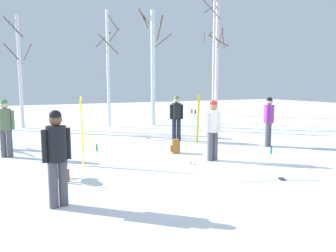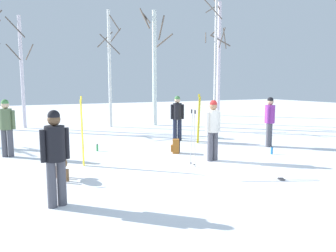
{
  "view_description": "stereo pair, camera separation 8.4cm",
  "coord_description": "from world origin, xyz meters",
  "px_view_note": "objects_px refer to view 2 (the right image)",
  "views": [
    {
      "loc": [
        -4.59,
        -6.5,
        2.15
      ],
      "look_at": [
        -0.58,
        1.55,
        1.0
      ],
      "focal_mm": 34.96,
      "sensor_mm": 36.0,
      "label": 1
    },
    {
      "loc": [
        -4.52,
        -6.54,
        2.15
      ],
      "look_at": [
        -0.58,
        1.55,
        1.0
      ],
      "focal_mm": 34.96,
      "sensor_mm": 36.0,
      "label": 2
    }
  ],
  "objects_px": {
    "dog": "(61,163)",
    "ski_pair_planted_0": "(82,131)",
    "person_4": "(270,118)",
    "birch_tree_3": "(110,66)",
    "birch_tree_2": "(22,71)",
    "birch_tree_4": "(154,65)",
    "person_1": "(213,126)",
    "person_0": "(6,124)",
    "person_2": "(55,152)",
    "birch_tree_5": "(215,57)",
    "birch_tree_6": "(219,58)",
    "backpack_1": "(176,146)",
    "water_bottle_0": "(97,148)",
    "person_3": "(177,115)",
    "backpack_0": "(212,133)",
    "water_bottle_1": "(272,151)",
    "ski_poles_0": "(193,136)",
    "ski_pair_planted_1": "(199,119)",
    "ski_pair_lying_0": "(279,180)"
  },
  "relations": [
    {
      "from": "dog",
      "to": "birch_tree_6",
      "type": "distance_m",
      "value": 16.72
    },
    {
      "from": "person_3",
      "to": "birch_tree_2",
      "type": "distance_m",
      "value": 8.5
    },
    {
      "from": "person_3",
      "to": "backpack_0",
      "type": "distance_m",
      "value": 1.68
    },
    {
      "from": "backpack_1",
      "to": "birch_tree_2",
      "type": "bearing_deg",
      "value": 114.96
    },
    {
      "from": "person_1",
      "to": "ski_pair_planted_0",
      "type": "xyz_separation_m",
      "value": [
        -3.41,
        1.06,
        -0.06
      ]
    },
    {
      "from": "birch_tree_6",
      "to": "birch_tree_2",
      "type": "bearing_deg",
      "value": -174.51
    },
    {
      "from": "backpack_0",
      "to": "water_bottle_1",
      "type": "bearing_deg",
      "value": -89.99
    },
    {
      "from": "ski_pair_planted_1",
      "to": "backpack_1",
      "type": "relative_size",
      "value": 4.09
    },
    {
      "from": "dog",
      "to": "water_bottle_0",
      "type": "bearing_deg",
      "value": 61.71
    },
    {
      "from": "person_0",
      "to": "person_1",
      "type": "relative_size",
      "value": 1.0
    },
    {
      "from": "water_bottle_1",
      "to": "birch_tree_4",
      "type": "height_order",
      "value": "birch_tree_4"
    },
    {
      "from": "water_bottle_1",
      "to": "birch_tree_3",
      "type": "distance_m",
      "value": 9.46
    },
    {
      "from": "person_2",
      "to": "person_3",
      "type": "height_order",
      "value": "same"
    },
    {
      "from": "birch_tree_3",
      "to": "birch_tree_5",
      "type": "xyz_separation_m",
      "value": [
        5.61,
        -1.01,
        0.59
      ]
    },
    {
      "from": "person_2",
      "to": "ski_pair_lying_0",
      "type": "bearing_deg",
      "value": -6.73
    },
    {
      "from": "person_2",
      "to": "water_bottle_0",
      "type": "relative_size",
      "value": 7.44
    },
    {
      "from": "person_1",
      "to": "ski_pair_planted_0",
      "type": "relative_size",
      "value": 0.93
    },
    {
      "from": "ski_poles_0",
      "to": "birch_tree_3",
      "type": "relative_size",
      "value": 0.26
    },
    {
      "from": "water_bottle_1",
      "to": "ski_pair_planted_1",
      "type": "bearing_deg",
      "value": 110.44
    },
    {
      "from": "person_2",
      "to": "birch_tree_5",
      "type": "distance_m",
      "value": 13.55
    },
    {
      "from": "person_4",
      "to": "ski_poles_0",
      "type": "height_order",
      "value": "person_4"
    },
    {
      "from": "dog",
      "to": "ski_pair_planted_0",
      "type": "xyz_separation_m",
      "value": [
        0.7,
        1.1,
        0.53
      ]
    },
    {
      "from": "ski_pair_lying_0",
      "to": "birch_tree_2",
      "type": "height_order",
      "value": "birch_tree_2"
    },
    {
      "from": "dog",
      "to": "ski_pair_planted_0",
      "type": "relative_size",
      "value": 0.48
    },
    {
      "from": "birch_tree_2",
      "to": "birch_tree_4",
      "type": "relative_size",
      "value": 0.9
    },
    {
      "from": "person_3",
      "to": "ski_pair_planted_0",
      "type": "xyz_separation_m",
      "value": [
        -4.06,
        -2.35,
        -0.06
      ]
    },
    {
      "from": "birch_tree_5",
      "to": "ski_pair_planted_0",
      "type": "bearing_deg",
      "value": -142.89
    },
    {
      "from": "backpack_0",
      "to": "birch_tree_5",
      "type": "height_order",
      "value": "birch_tree_5"
    },
    {
      "from": "person_0",
      "to": "birch_tree_4",
      "type": "distance_m",
      "value": 8.92
    },
    {
      "from": "person_3",
      "to": "birch_tree_3",
      "type": "bearing_deg",
      "value": 102.57
    },
    {
      "from": "person_4",
      "to": "birch_tree_3",
      "type": "height_order",
      "value": "birch_tree_3"
    },
    {
      "from": "person_2",
      "to": "birch_tree_5",
      "type": "bearing_deg",
      "value": 44.08
    },
    {
      "from": "person_3",
      "to": "water_bottle_0",
      "type": "relative_size",
      "value": 7.44
    },
    {
      "from": "water_bottle_0",
      "to": "birch_tree_3",
      "type": "height_order",
      "value": "birch_tree_3"
    },
    {
      "from": "birch_tree_3",
      "to": "birch_tree_5",
      "type": "relative_size",
      "value": 0.84
    },
    {
      "from": "person_3",
      "to": "dog",
      "type": "xyz_separation_m",
      "value": [
        -4.76,
        -3.45,
        -0.59
      ]
    },
    {
      "from": "ski_poles_0",
      "to": "birch_tree_6",
      "type": "distance_m",
      "value": 14.69
    },
    {
      "from": "person_1",
      "to": "person_4",
      "type": "distance_m",
      "value": 3.09
    },
    {
      "from": "backpack_0",
      "to": "backpack_1",
      "type": "relative_size",
      "value": 1.0
    },
    {
      "from": "person_3",
      "to": "birch_tree_5",
      "type": "relative_size",
      "value": 0.25
    },
    {
      "from": "person_0",
      "to": "birch_tree_3",
      "type": "bearing_deg",
      "value": 48.97
    },
    {
      "from": "ski_pair_planted_0",
      "to": "ski_poles_0",
      "type": "height_order",
      "value": "ski_pair_planted_0"
    },
    {
      "from": "person_2",
      "to": "backpack_0",
      "type": "xyz_separation_m",
      "value": [
        6.56,
        5.0,
        -0.77
      ]
    },
    {
      "from": "dog",
      "to": "water_bottle_1",
      "type": "distance_m",
      "value": 6.26
    },
    {
      "from": "person_4",
      "to": "dog",
      "type": "distance_m",
      "value": 7.15
    },
    {
      "from": "backpack_0",
      "to": "birch_tree_5",
      "type": "relative_size",
      "value": 0.06
    },
    {
      "from": "ski_pair_planted_0",
      "to": "backpack_1",
      "type": "xyz_separation_m",
      "value": [
        2.93,
        0.3,
        -0.7
      ]
    },
    {
      "from": "water_bottle_0",
      "to": "backpack_1",
      "type": "bearing_deg",
      "value": -32.96
    },
    {
      "from": "person_2",
      "to": "ski_pair_planted_1",
      "type": "relative_size",
      "value": 0.95
    },
    {
      "from": "person_2",
      "to": "water_bottle_1",
      "type": "height_order",
      "value": "person_2"
    }
  ]
}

